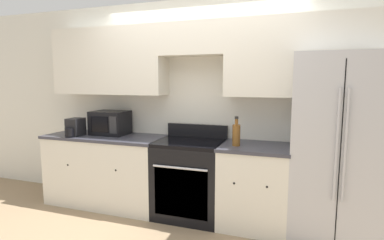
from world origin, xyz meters
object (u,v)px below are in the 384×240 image
oven_range (190,178)px  microwave (110,123)px  bottle (236,134)px  refrigerator (335,147)px

oven_range → microwave: size_ratio=2.37×
microwave → bottle: bottle is taller
refrigerator → microwave: 2.69m
oven_range → refrigerator: 1.62m
microwave → oven_range: bearing=-4.8°
oven_range → refrigerator: refrigerator is taller
microwave → bottle: (1.70, -0.17, -0.03)m
refrigerator → bottle: bearing=-172.2°
oven_range → microwave: 1.29m
refrigerator → bottle: (-0.99, -0.13, 0.10)m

